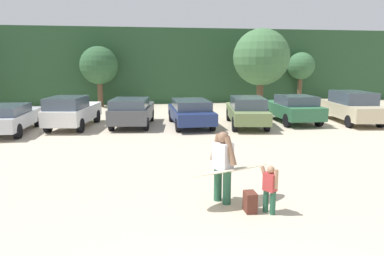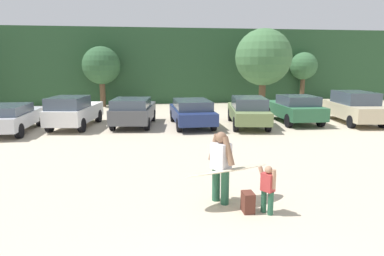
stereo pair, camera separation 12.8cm
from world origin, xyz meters
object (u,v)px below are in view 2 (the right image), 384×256
Objects in this scene: parked_car_navy at (192,112)px; parked_car_forest_green at (295,108)px; parked_car_olive_green at (248,111)px; parked_car_champagne at (353,107)px; parked_car_dark_gray at (133,111)px; person_child at (268,187)px; person_adult at (221,163)px; surfboard_cream at (227,170)px; parked_car_white at (74,111)px; parked_car_silver at (10,117)px; backpack_dropped at (248,202)px.

parked_car_navy is 5.72m from parked_car_forest_green.
parked_car_champagne is at bearing -79.20° from parked_car_olive_green.
parked_car_dark_gray reaches higher than person_child.
parked_car_navy is at bearing -126.76° from person_adult.
parked_car_forest_green is 11.88m from surfboard_cream.
person_child is (-2.72, -10.16, -0.20)m from parked_car_olive_green.
parked_car_white is 0.93× the size of parked_car_champagne.
parked_car_olive_green reaches higher than person_child.
parked_car_forest_green is 2.49× the size of person_adult.
parked_car_dark_gray reaches higher than parked_car_navy.
parked_car_olive_green is at bearing -127.85° from surfboard_cream.
surfboard_cream is at bearing 169.53° from parked_car_olive_green.
parked_car_navy is at bearing -90.61° from parked_car_dark_gray.
parked_car_silver is 17.51m from parked_car_champagne.
parked_car_forest_green is at bearing -86.24° from parked_car_silver.
parked_car_forest_green reaches higher than surfboard_cream.
person_child is 0.48× the size of surfboard_cream.
person_adult is at bearing 141.74° from parked_car_champagne.
parked_car_olive_green reaches higher than parked_car_forest_green.
parked_car_forest_green is at bearing -149.91° from person_child.
parked_car_olive_green is 2.16× the size of surfboard_cream.
surfboard_cream is at bearing 142.36° from parked_car_champagne.
parked_car_champagne is 13.46m from surfboard_cream.
backpack_dropped is (-0.23, -10.45, -0.53)m from parked_car_navy.
person_child is at bearing 179.80° from parked_car_navy.
parked_car_silver is 4.06× the size of person_child.
person_child is (8.81, -10.05, -0.13)m from parked_car_silver.
parked_car_forest_green is at bearing 88.25° from parked_car_champagne.
person_adult is 0.23m from surfboard_cream.
parked_car_champagne is (17.51, 0.23, 0.13)m from parked_car_silver.
parked_car_forest_green is (14.36, 0.71, 0.05)m from parked_car_silver.
parked_car_olive_green is at bearing -86.55° from parked_car_white.
parked_car_white reaches higher than parked_car_dark_gray.
person_child is at bearing 119.17° from surfboard_cream.
parked_car_champagne is at bearing -162.84° from person_child.
parked_car_silver is at bearing 94.20° from parked_car_forest_green.
parked_car_white is (2.68, 0.93, 0.10)m from parked_car_silver.
parked_car_dark_gray is 0.90× the size of parked_car_champagne.
person_adult is (2.28, -10.28, 0.17)m from parked_car_dark_gray.
person_child is 2.40× the size of backpack_dropped.
person_adult reaches higher than backpack_dropped.
backpack_dropped is at bearing 172.28° from parked_car_olive_green.
parked_car_forest_green is at bearing -82.28° from parked_car_white.
parked_car_dark_gray reaches higher than parked_car_silver.
parked_car_white reaches higher than person_child.
parked_car_champagne is 13.65m from backpack_dropped.
parked_car_silver reaches higher than backpack_dropped.
person_adult is 1.20m from person_child.
parked_car_dark_gray is at bearing -94.65° from surfboard_cream.
parked_car_dark_gray is 10.53m from person_adult.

